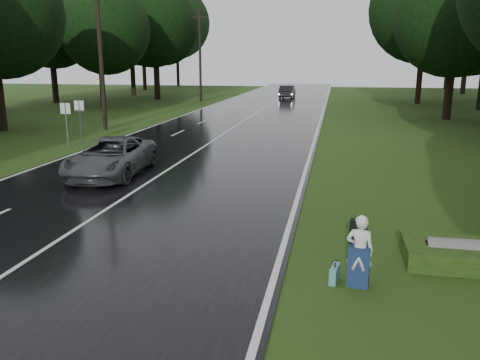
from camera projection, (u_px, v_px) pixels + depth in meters
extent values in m
plane|color=#294414|center=(34.00, 258.00, 11.54)|extent=(160.00, 160.00, 0.00)
cube|color=black|center=(223.00, 135.00, 30.58)|extent=(12.00, 140.00, 0.04)
cube|color=silver|center=(223.00, 134.00, 30.57)|extent=(0.12, 140.00, 0.01)
imported|color=#454649|center=(111.00, 157.00, 19.56)|extent=(2.91, 5.59, 1.50)
imported|color=black|center=(287.00, 92.00, 60.14)|extent=(1.71, 4.70, 1.54)
imported|color=silver|center=(360.00, 251.00, 9.92)|extent=(0.62, 0.46, 1.56)
cube|color=navy|center=(359.00, 266.00, 10.00)|extent=(0.48, 0.36, 0.87)
cube|color=black|center=(358.00, 231.00, 10.06)|extent=(0.38, 0.24, 0.50)
cube|color=teal|center=(335.00, 274.00, 10.26)|extent=(0.24, 0.51, 0.35)
cylinder|color=slate|center=(452.00, 263.00, 11.25)|extent=(1.20, 0.60, 0.60)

